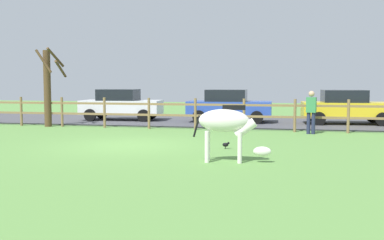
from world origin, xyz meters
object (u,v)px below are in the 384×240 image
(parked_car_white, at_px, (121,104))
(parked_car_blue, at_px, (229,105))
(bare_tree, at_px, (48,86))
(crow_on_grass, at_px, (226,145))
(zebra, at_px, (227,125))
(parked_car_yellow, at_px, (346,107))
(visitor_near_fence, at_px, (311,110))

(parked_car_white, height_order, parked_car_blue, same)
(bare_tree, distance_m, crow_on_grass, 10.11)
(parked_car_blue, bearing_deg, crow_on_grass, -82.79)
(zebra, xyz_separation_m, parked_car_yellow, (4.00, 10.77, -0.08))
(bare_tree, relative_size, parked_car_yellow, 0.84)
(zebra, bearing_deg, parked_car_blue, 97.54)
(zebra, xyz_separation_m, parked_car_white, (-6.91, 10.61, -0.08))
(bare_tree, height_order, zebra, bare_tree)
(parked_car_white, xyz_separation_m, parked_car_blue, (5.49, 0.08, 0.00))
(bare_tree, height_order, visitor_near_fence, bare_tree)
(bare_tree, xyz_separation_m, parked_car_white, (2.06, 3.42, -0.98))
(zebra, height_order, parked_car_blue, parked_car_blue)
(bare_tree, bearing_deg, parked_car_blue, 24.85)
(parked_car_white, distance_m, visitor_near_fence, 9.98)
(parked_car_yellow, distance_m, parked_car_blue, 5.41)
(parked_car_blue, relative_size, visitor_near_fence, 2.46)
(visitor_near_fence, bearing_deg, bare_tree, 177.52)
(crow_on_grass, relative_size, parked_car_blue, 0.05)
(parked_car_white, bearing_deg, parked_car_blue, 0.85)
(visitor_near_fence, bearing_deg, parked_car_white, 156.97)
(parked_car_blue, height_order, visitor_near_fence, visitor_near_fence)
(parked_car_white, relative_size, parked_car_yellow, 1.00)
(zebra, xyz_separation_m, visitor_near_fence, (2.28, 6.71, -0.02))
(zebra, xyz_separation_m, crow_on_grass, (-0.34, 2.21, -0.80))
(bare_tree, distance_m, parked_car_white, 4.11)
(zebra, relative_size, crow_on_grass, 9.00)
(zebra, distance_m, parked_car_blue, 10.79)
(visitor_near_fence, bearing_deg, parked_car_blue, 132.82)
(parked_car_yellow, height_order, parked_car_blue, same)
(parked_car_blue, bearing_deg, visitor_near_fence, -47.18)
(zebra, relative_size, visitor_near_fence, 1.18)
(zebra, bearing_deg, bare_tree, 141.25)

